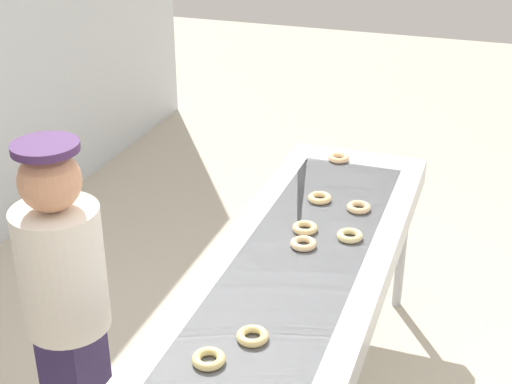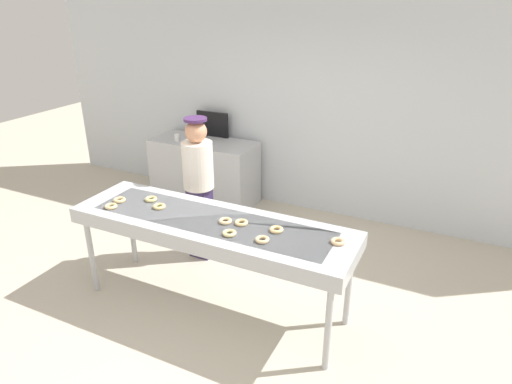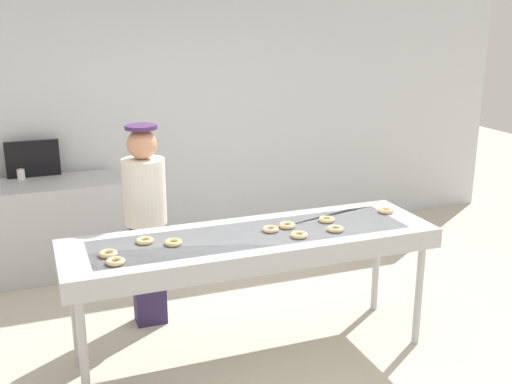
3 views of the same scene
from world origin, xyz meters
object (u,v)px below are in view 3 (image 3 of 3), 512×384
at_px(plain_donut_5, 108,254).
at_px(plain_donut_7, 115,261).
at_px(fryer_conveyor, 252,244).
at_px(plain_donut_8, 299,235).
at_px(plain_donut_2, 173,242).
at_px(prep_counter, 40,229).
at_px(plain_donut_9, 327,219).
at_px(paper_cup_1, 21,174).
at_px(plain_donut_3, 386,211).
at_px(plain_donut_0, 335,229).
at_px(plain_donut_4, 287,225).
at_px(plain_donut_1, 271,229).
at_px(menu_display, 33,159).
at_px(plain_donut_6, 145,241).
at_px(worker_baker, 146,214).

distance_m(plain_donut_5, plain_donut_7, 0.15).
bearing_deg(plain_donut_5, fryer_conveyor, 2.87).
height_order(plain_donut_7, plain_donut_8, same).
xyz_separation_m(plain_donut_2, prep_counter, (-0.81, 2.07, -0.50)).
relative_size(plain_donut_5, plain_donut_9, 1.00).
xyz_separation_m(plain_donut_2, plain_donut_8, (0.84, -0.17, 0.00)).
relative_size(plain_donut_7, paper_cup_1, 1.22).
relative_size(plain_donut_8, plain_donut_9, 1.00).
xyz_separation_m(plain_donut_3, plain_donut_9, (-0.53, -0.03, 0.00)).
bearing_deg(plain_donut_2, plain_donut_0, -7.30).
xyz_separation_m(plain_donut_4, plain_donut_8, (-0.00, -0.21, 0.00)).
relative_size(plain_donut_3, plain_donut_5, 1.00).
bearing_deg(plain_donut_8, fryer_conveyor, 149.32).
height_order(plain_donut_1, plain_donut_3, same).
bearing_deg(plain_donut_5, menu_display, 99.02).
xyz_separation_m(plain_donut_6, paper_cup_1, (-0.76, 2.18, -0.00)).
xyz_separation_m(plain_donut_7, plain_donut_8, (1.25, 0.03, 0.00)).
bearing_deg(prep_counter, plain_donut_8, -53.52).
bearing_deg(plain_donut_9, fryer_conveyor, -174.34).
distance_m(plain_donut_7, worker_baker, 1.01).
relative_size(plain_donut_8, prep_counter, 0.08).
relative_size(plain_donut_5, paper_cup_1, 1.22).
bearing_deg(worker_baker, plain_donut_6, 61.86).
height_order(plain_donut_0, plain_donut_9, same).
height_order(plain_donut_4, plain_donut_9, same).
distance_m(plain_donut_2, plain_donut_3, 1.70).
distance_m(plain_donut_2, plain_donut_6, 0.20).
distance_m(fryer_conveyor, plain_donut_4, 0.30).
height_order(plain_donut_1, plain_donut_5, same).
xyz_separation_m(plain_donut_3, plain_donut_5, (-2.13, -0.14, 0.00)).
bearing_deg(plain_donut_5, plain_donut_1, 3.06).
bearing_deg(plain_donut_9, plain_donut_8, -145.11).
relative_size(plain_donut_0, plain_donut_1, 1.00).
height_order(plain_donut_0, paper_cup_1, paper_cup_1).
bearing_deg(plain_donut_5, prep_counter, 100.15).
bearing_deg(plain_donut_7, plain_donut_8, 1.20).
bearing_deg(menu_display, plain_donut_0, -51.95).
xyz_separation_m(fryer_conveyor, plain_donut_4, (0.28, 0.04, 0.09)).
bearing_deg(plain_donut_1, plain_donut_6, 174.19).
distance_m(paper_cup_1, menu_display, 0.18).
bearing_deg(plain_donut_4, plain_donut_5, -175.80).
distance_m(plain_donut_0, plain_donut_3, 0.61).
distance_m(plain_donut_2, plain_donut_8, 0.86).
bearing_deg(plain_donut_8, plain_donut_6, 165.21).
bearing_deg(plain_donut_4, paper_cup_1, 128.47).
bearing_deg(plain_donut_5, plain_donut_9, 3.93).
height_order(plain_donut_6, plain_donut_8, same).
xyz_separation_m(plain_donut_3, menu_display, (-2.50, 2.25, 0.12)).
xyz_separation_m(plain_donut_8, prep_counter, (-1.65, 2.23, -0.50)).
distance_m(plain_donut_7, prep_counter, 2.35).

